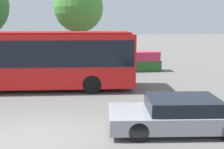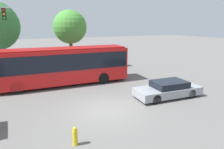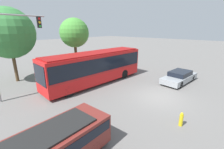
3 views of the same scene
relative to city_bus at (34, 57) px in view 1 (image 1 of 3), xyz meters
name	(u,v)px [view 1 (image 1 of 3)]	position (x,y,z in m)	size (l,w,h in m)	color
ground_plane	(32,138)	(0.99, -6.53, -1.82)	(140.00, 140.00, 0.00)	slate
city_bus	(34,57)	(0.00, 0.00, 0.00)	(11.18, 3.10, 3.20)	red
sedan_foreground	(179,115)	(5.99, -6.41, -1.24)	(4.97, 2.28, 1.19)	gray
flowering_hedge	(102,62)	(4.13, 4.73, -1.09)	(8.98, 1.04, 1.49)	#286028
street_tree_centre	(79,8)	(2.44, 6.87, 3.01)	(3.94, 3.94, 6.83)	brown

